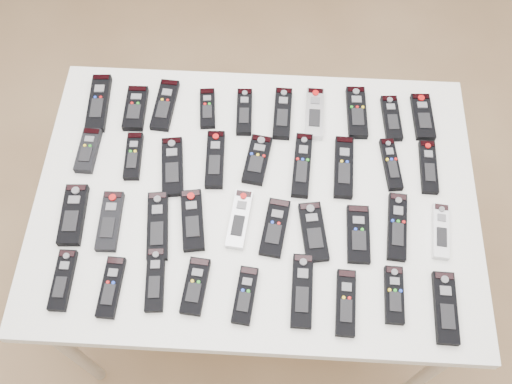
{
  "coord_description": "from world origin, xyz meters",
  "views": [
    {
      "loc": [
        0.04,
        -0.85,
        2.21
      ],
      "look_at": [
        -0.0,
        -0.1,
        0.8
      ],
      "focal_mm": 40.0,
      "sensor_mm": 36.0,
      "label": 1
    }
  ],
  "objects_px": {
    "remote_7": "(357,112)",
    "remote_34": "(302,291)",
    "remote_5": "(282,113)",
    "remote_24": "(275,228)",
    "table": "(256,205)",
    "remote_10": "(88,151)",
    "remote_0": "(99,103)",
    "remote_31": "(155,280)",
    "remote_15": "(302,165)",
    "remote_27": "(397,227)",
    "remote_17": "(391,164)",
    "remote_8": "(391,118)",
    "remote_13": "(215,160)",
    "remote_21": "(158,226)",
    "remote_25": "(313,232)",
    "remote_4": "(244,112)",
    "remote_3": "(207,108)",
    "remote_11": "(134,156)",
    "remote_12": "(172,167)",
    "remote_14": "(257,160)",
    "remote_1": "(136,108)",
    "remote_28": "(441,231)",
    "remote_23": "(239,219)",
    "remote_2": "(165,105)",
    "remote_26": "(358,234)",
    "remote_6": "(314,114)",
    "remote_9": "(423,117)",
    "remote_16": "(344,167)",
    "remote_33": "(245,295)",
    "remote_36": "(394,295)",
    "remote_19": "(73,215)",
    "remote_20": "(110,221)",
    "remote_29": "(63,280)",
    "remote_18": "(428,167)",
    "remote_32": "(195,286)",
    "remote_35": "(346,303)",
    "remote_37": "(445,308)",
    "remote_30": "(111,287)"
  },
  "relations": [
    {
      "from": "remote_4",
      "to": "remote_7",
      "type": "xyz_separation_m",
      "value": [
        0.34,
        0.02,
        0.0
      ]
    },
    {
      "from": "remote_0",
      "to": "remote_3",
      "type": "relative_size",
      "value": 1.45
    },
    {
      "from": "remote_3",
      "to": "remote_10",
      "type": "distance_m",
      "value": 0.38
    },
    {
      "from": "remote_27",
      "to": "remote_31",
      "type": "bearing_deg",
      "value": -159.02
    },
    {
      "from": "remote_25",
      "to": "remote_27",
      "type": "relative_size",
      "value": 0.86
    },
    {
      "from": "remote_17",
      "to": "remote_35",
      "type": "xyz_separation_m",
      "value": [
        -0.14,
        -0.42,
        0.0
      ]
    },
    {
      "from": "remote_2",
      "to": "remote_23",
      "type": "relative_size",
      "value": 1.05
    },
    {
      "from": "remote_13",
      "to": "remote_21",
      "type": "distance_m",
      "value": 0.26
    },
    {
      "from": "remote_12",
      "to": "remote_14",
      "type": "height_order",
      "value": "remote_14"
    },
    {
      "from": "remote_8",
      "to": "table",
      "type": "bearing_deg",
      "value": -148.61
    },
    {
      "from": "remote_24",
      "to": "remote_1",
      "type": "bearing_deg",
      "value": 147.42
    },
    {
      "from": "remote_3",
      "to": "remote_5",
      "type": "bearing_deg",
      "value": -7.92
    },
    {
      "from": "remote_9",
      "to": "remote_17",
      "type": "height_order",
      "value": "remote_17"
    },
    {
      "from": "remote_8",
      "to": "remote_29",
      "type": "relative_size",
      "value": 0.96
    },
    {
      "from": "remote_12",
      "to": "remote_1",
      "type": "bearing_deg",
      "value": 116.98
    },
    {
      "from": "remote_7",
      "to": "remote_25",
      "type": "bearing_deg",
      "value": -109.34
    },
    {
      "from": "remote_5",
      "to": "remote_24",
      "type": "bearing_deg",
      "value": -90.0
    },
    {
      "from": "remote_17",
      "to": "remote_24",
      "type": "relative_size",
      "value": 0.99
    },
    {
      "from": "remote_16",
      "to": "remote_19",
      "type": "height_order",
      "value": "same"
    },
    {
      "from": "remote_37",
      "to": "remote_14",
      "type": "bearing_deg",
      "value": 141.78
    },
    {
      "from": "table",
      "to": "remote_11",
      "type": "relative_size",
      "value": 8.13
    },
    {
      "from": "remote_16",
      "to": "remote_33",
      "type": "height_order",
      "value": "same"
    },
    {
      "from": "remote_23",
      "to": "remote_25",
      "type": "relative_size",
      "value": 1.02
    },
    {
      "from": "remote_10",
      "to": "remote_28",
      "type": "relative_size",
      "value": 0.9
    },
    {
      "from": "remote_16",
      "to": "remote_4",
      "type": "bearing_deg",
      "value": 150.92
    },
    {
      "from": "remote_0",
      "to": "remote_9",
      "type": "height_order",
      "value": "remote_0"
    },
    {
      "from": "remote_36",
      "to": "remote_19",
      "type": "bearing_deg",
      "value": 170.04
    },
    {
      "from": "remote_24",
      "to": "remote_37",
      "type": "relative_size",
      "value": 0.9
    },
    {
      "from": "remote_27",
      "to": "remote_33",
      "type": "relative_size",
      "value": 1.32
    },
    {
      "from": "remote_6",
      "to": "remote_34",
      "type": "relative_size",
      "value": 0.92
    },
    {
      "from": "remote_1",
      "to": "remote_13",
      "type": "relative_size",
      "value": 0.84
    },
    {
      "from": "remote_0",
      "to": "remote_31",
      "type": "bearing_deg",
      "value": -69.18
    },
    {
      "from": "remote_4",
      "to": "remote_28",
      "type": "height_order",
      "value": "remote_4"
    },
    {
      "from": "table",
      "to": "remote_26",
      "type": "distance_m",
      "value": 0.31
    },
    {
      "from": "remote_15",
      "to": "remote_27",
      "type": "bearing_deg",
      "value": -31.28
    },
    {
      "from": "remote_18",
      "to": "remote_32",
      "type": "height_order",
      "value": "remote_32"
    },
    {
      "from": "remote_3",
      "to": "remote_20",
      "type": "height_order",
      "value": "remote_20"
    },
    {
      "from": "remote_23",
      "to": "remote_30",
      "type": "bearing_deg",
      "value": -140.28
    },
    {
      "from": "remote_5",
      "to": "remote_23",
      "type": "height_order",
      "value": "remote_5"
    },
    {
      "from": "remote_4",
      "to": "remote_10",
      "type": "height_order",
      "value": "remote_10"
    },
    {
      "from": "remote_5",
      "to": "remote_37",
      "type": "xyz_separation_m",
      "value": [
        0.43,
        -0.58,
        0.0
      ]
    },
    {
      "from": "remote_1",
      "to": "remote_21",
      "type": "relative_size",
      "value": 0.78
    },
    {
      "from": "remote_2",
      "to": "remote_15",
      "type": "distance_m",
      "value": 0.47
    },
    {
      "from": "remote_7",
      "to": "remote_34",
      "type": "bearing_deg",
      "value": -107.05
    },
    {
      "from": "remote_1",
      "to": "remote_24",
      "type": "distance_m",
      "value": 0.58
    },
    {
      "from": "remote_5",
      "to": "remote_3",
      "type": "bearing_deg",
      "value": 179.23
    },
    {
      "from": "remote_37",
      "to": "remote_2",
      "type": "bearing_deg",
      "value": 144.47
    },
    {
      "from": "table",
      "to": "remote_10",
      "type": "xyz_separation_m",
      "value": [
        -0.5,
        0.12,
        0.07
      ]
    },
    {
      "from": "remote_5",
      "to": "remote_24",
      "type": "xyz_separation_m",
      "value": [
        -0.01,
        -0.38,
        -0.0
      ]
    },
    {
      "from": "remote_2",
      "to": "remote_26",
      "type": "height_order",
      "value": "same"
    }
  ]
}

